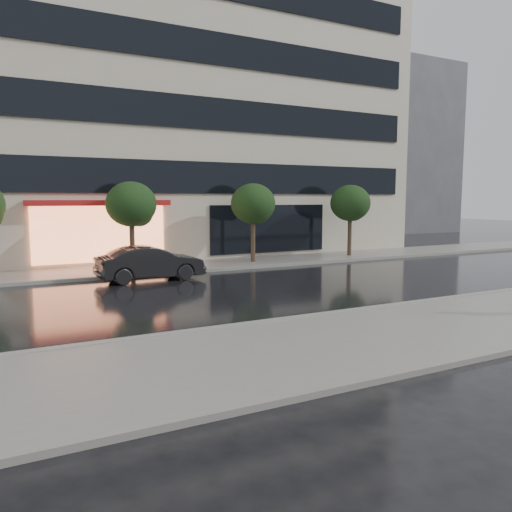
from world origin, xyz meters
TOP-DOWN VIEW (x-y plane):
  - ground at (0.00, 0.00)m, footprint 120.00×120.00m
  - sidewalk_near at (0.00, -3.25)m, footprint 60.00×4.50m
  - sidewalk_far at (0.00, 10.25)m, footprint 60.00×3.50m
  - curb_near at (0.00, -1.00)m, footprint 60.00×0.25m
  - curb_far at (0.00, 8.50)m, footprint 60.00×0.25m
  - office_building at (-0.00, 17.97)m, footprint 30.00×12.76m
  - bg_building_right at (26.00, 28.00)m, footprint 12.00×12.00m
  - tree_mid_west at (-2.94, 10.03)m, footprint 2.20×2.20m
  - tree_mid_east at (3.06, 10.03)m, footprint 2.20×2.20m
  - tree_far_east at (9.06, 10.03)m, footprint 2.20×2.20m
  - parked_car at (-2.92, 7.38)m, footprint 4.25×1.63m

SIDE VIEW (x-z plane):
  - ground at x=0.00m, z-range 0.00..0.00m
  - sidewalk_near at x=0.00m, z-range 0.00..0.12m
  - sidewalk_far at x=0.00m, z-range 0.00..0.12m
  - curb_near at x=0.00m, z-range 0.00..0.14m
  - curb_far at x=0.00m, z-range 0.00..0.14m
  - parked_car at x=-2.92m, z-range 0.00..1.38m
  - tree_mid_west at x=-2.94m, z-range 0.93..4.92m
  - tree_mid_east at x=3.06m, z-range 0.93..4.92m
  - tree_far_east at x=9.06m, z-range 0.93..4.92m
  - bg_building_right at x=26.00m, z-range 0.00..16.00m
  - office_building at x=0.00m, z-range 0.00..18.00m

